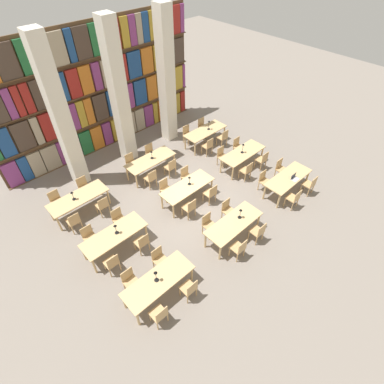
{
  "coord_description": "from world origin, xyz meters",
  "views": [
    {
      "loc": [
        -5.63,
        -6.25,
        8.57
      ],
      "look_at": [
        0.0,
        -0.24,
        0.69
      ],
      "focal_mm": 28.0,
      "sensor_mm": 36.0,
      "label": 1
    }
  ],
  "objects_px": {
    "pillar_right": "(166,79)",
    "reading_table_3": "(114,236)",
    "chair_22": "(262,160)",
    "chair_28": "(151,178)",
    "desk_lamp_7": "(209,123)",
    "reading_table_4": "(187,188)",
    "chair_4": "(239,248)",
    "chair_12": "(112,263)",
    "desk_lamp_2": "(115,227)",
    "chair_27": "(84,187)",
    "chair_21": "(222,156)",
    "reading_table_8": "(205,132)",
    "chair_24": "(74,221)",
    "chair_30": "(171,167)",
    "reading_table_5": "(243,154)",
    "chair_35": "(203,126)",
    "chair_8": "(294,198)",
    "chair_34": "(223,137)",
    "desk_lamp_3": "(189,179)",
    "reading_table_7": "(151,161)",
    "chair_1": "(130,281)",
    "chair_3": "(159,259)",
    "chair_31": "(151,153)",
    "chair_13": "(89,237)",
    "chair_26": "(103,205)",
    "reading_table_2": "(288,179)",
    "laptop": "(295,178)",
    "chair_5": "(208,224)",
    "chair_11": "(281,168)",
    "desk_lamp_4": "(243,147)",
    "chair_7": "(228,210)",
    "chair_14": "(142,242)",
    "chair_33": "(188,134)",
    "chair_2": "(190,289)",
    "chair_23": "(238,146)",
    "chair_25": "(56,201)",
    "desk_lamp_0": "(156,274)",
    "pillar_left": "(61,118)",
    "chair_18": "(211,193)",
    "chair_19": "(186,176)",
    "chair_15": "(119,219)",
    "chair_6": "(258,232)",
    "desk_lamp_5": "(72,194)",
    "chair_0": "(160,314)",
    "chair_10": "(310,184)",
    "chair_29": "(131,163)",
    "chair_32": "(208,146)"
  },
  "relations": [
    {
      "from": "pillar_right",
      "to": "reading_table_3",
      "type": "bearing_deg",
      "value": -144.76
    },
    {
      "from": "chair_22",
      "to": "chair_28",
      "type": "xyz_separation_m",
      "value": [
        -4.34,
        2.37,
        0.0
      ]
    },
    {
      "from": "desk_lamp_7",
      "to": "reading_table_4",
      "type": "bearing_deg",
      "value": -146.78
    },
    {
      "from": "chair_4",
      "to": "chair_12",
      "type": "height_order",
      "value": "same"
    },
    {
      "from": "desk_lamp_2",
      "to": "chair_27",
      "type": "height_order",
      "value": "desk_lamp_2"
    },
    {
      "from": "chair_21",
      "to": "reading_table_8",
      "type": "bearing_deg",
      "value": -109.79
    },
    {
      "from": "chair_24",
      "to": "chair_30",
      "type": "height_order",
      "value": "same"
    },
    {
      "from": "reading_table_5",
      "to": "chair_35",
      "type": "bearing_deg",
      "value": 79.67
    },
    {
      "from": "chair_8",
      "to": "chair_34",
      "type": "xyz_separation_m",
      "value": [
        1.1,
        4.69,
        0.0
      ]
    },
    {
      "from": "pillar_right",
      "to": "reading_table_4",
      "type": "distance_m",
      "value": 5.23
    },
    {
      "from": "desk_lamp_3",
      "to": "reading_table_7",
      "type": "xyz_separation_m",
      "value": [
        -0.15,
        2.29,
        -0.35
      ]
    },
    {
      "from": "chair_1",
      "to": "chair_3",
      "type": "bearing_deg",
      "value": -180.0
    },
    {
      "from": "chair_27",
      "to": "chair_31",
      "type": "height_order",
      "value": "same"
    },
    {
      "from": "chair_12",
      "to": "chair_21",
      "type": "bearing_deg",
      "value": 12.18
    },
    {
      "from": "chair_13",
      "to": "chair_26",
      "type": "bearing_deg",
      "value": -137.82
    },
    {
      "from": "reading_table_2",
      "to": "laptop",
      "type": "bearing_deg",
      "value": -70.46
    },
    {
      "from": "chair_5",
      "to": "chair_1",
      "type": "bearing_deg",
      "value": -0.99
    },
    {
      "from": "chair_11",
      "to": "chair_13",
      "type": "height_order",
      "value": "same"
    },
    {
      "from": "chair_21",
      "to": "chair_30",
      "type": "xyz_separation_m",
      "value": [
        -2.2,
        0.97,
        0.0
      ]
    },
    {
      "from": "desk_lamp_4",
      "to": "chair_7",
      "type": "bearing_deg",
      "value": -148.72
    },
    {
      "from": "chair_14",
      "to": "reading_table_5",
      "type": "distance_m",
      "value": 6.06
    },
    {
      "from": "chair_33",
      "to": "chair_2",
      "type": "bearing_deg",
      "value": 47.88
    },
    {
      "from": "pillar_right",
      "to": "chair_21",
      "type": "height_order",
      "value": "pillar_right"
    },
    {
      "from": "chair_24",
      "to": "chair_23",
      "type": "bearing_deg",
      "value": -7.13
    },
    {
      "from": "reading_table_3",
      "to": "reading_table_7",
      "type": "relative_size",
      "value": 1.0
    },
    {
      "from": "chair_3",
      "to": "desk_lamp_7",
      "type": "distance_m",
      "value": 7.43
    },
    {
      "from": "laptop",
      "to": "chair_33",
      "type": "distance_m",
      "value": 5.66
    },
    {
      "from": "chair_13",
      "to": "chair_23",
      "type": "bearing_deg",
      "value": -179.81
    },
    {
      "from": "chair_1",
      "to": "chair_12",
      "type": "distance_m",
      "value": 0.9
    },
    {
      "from": "reading_table_5",
      "to": "chair_25",
      "type": "height_order",
      "value": "chair_25"
    },
    {
      "from": "desk_lamp_2",
      "to": "desk_lamp_4",
      "type": "distance_m",
      "value": 6.47
    },
    {
      "from": "reading_table_5",
      "to": "chair_31",
      "type": "bearing_deg",
      "value": 131.84
    },
    {
      "from": "desk_lamp_0",
      "to": "laptop",
      "type": "xyz_separation_m",
      "value": [
        6.74,
        -0.24,
        -0.27
      ]
    },
    {
      "from": "reading_table_2",
      "to": "chair_31",
      "type": "relative_size",
      "value": 2.46
    },
    {
      "from": "chair_13",
      "to": "pillar_left",
      "type": "bearing_deg",
      "value": -112.56
    },
    {
      "from": "chair_31",
      "to": "reading_table_3",
      "type": "bearing_deg",
      "value": 38.76
    },
    {
      "from": "chair_18",
      "to": "chair_35",
      "type": "bearing_deg",
      "value": 49.09
    },
    {
      "from": "pillar_left",
      "to": "chair_23",
      "type": "height_order",
      "value": "pillar_left"
    },
    {
      "from": "reading_table_2",
      "to": "reading_table_8",
      "type": "bearing_deg",
      "value": 89.95
    },
    {
      "from": "desk_lamp_2",
      "to": "chair_19",
      "type": "height_order",
      "value": "desk_lamp_2"
    },
    {
      "from": "chair_15",
      "to": "chair_11",
      "type": "bearing_deg",
      "value": 160.97
    },
    {
      "from": "chair_23",
      "to": "chair_6",
      "type": "bearing_deg",
      "value": 48.44
    },
    {
      "from": "desk_lamp_2",
      "to": "desk_lamp_7",
      "type": "distance_m",
      "value": 7.16
    },
    {
      "from": "chair_21",
      "to": "desk_lamp_5",
      "type": "xyz_separation_m",
      "value": [
        -6.23,
        1.67,
        0.54
      ]
    },
    {
      "from": "chair_0",
      "to": "chair_4",
      "type": "height_order",
      "value": "same"
    },
    {
      "from": "chair_10",
      "to": "chair_35",
      "type": "height_order",
      "value": "same"
    },
    {
      "from": "chair_0",
      "to": "chair_25",
      "type": "bearing_deg",
      "value": 91.09
    },
    {
      "from": "chair_29",
      "to": "chair_32",
      "type": "xyz_separation_m",
      "value": [
        3.34,
        -1.4,
        0.0
      ]
    },
    {
      "from": "chair_8",
      "to": "chair_28",
      "type": "bearing_deg",
      "value": 125.01
    },
    {
      "from": "chair_28",
      "to": "chair_35",
      "type": "xyz_separation_m",
      "value": [
        4.38,
        1.41,
        0.0
      ]
    }
  ]
}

